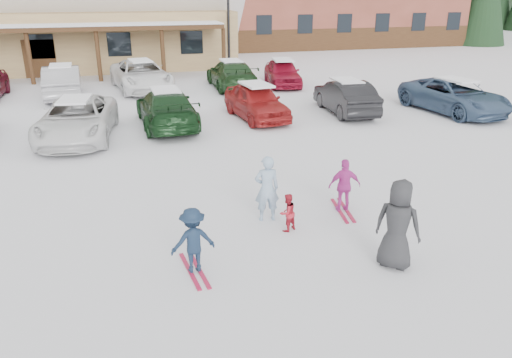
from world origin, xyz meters
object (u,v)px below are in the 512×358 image
object	(u,v)px
parked_car_2	(77,119)
parked_car_4	(256,101)
adult_skier	(267,189)
parked_car_11	(231,75)
parked_car_3	(166,108)
lamp_post	(228,15)
parked_car_5	(346,97)
parked_car_9	(63,82)
toddler_red	(287,213)
child_navy	(193,241)
child_magenta	(345,186)
bystander_dark	(398,225)
parked_car_12	(282,73)
parked_car_6	(454,96)
parked_car_10	(141,75)
day_lodge	(10,5)

from	to	relation	value
parked_car_2	parked_car_4	distance (m)	6.97
adult_skier	parked_car_11	xyz separation A→B (m)	(2.65, 15.91, -0.05)
parked_car_3	parked_car_2	bearing A→B (deg)	12.57
lamp_post	parked_car_4	xyz separation A→B (m)	(-1.61, -12.74, -2.72)
parked_car_5	adult_skier	bearing A→B (deg)	59.21
lamp_post	parked_car_9	distance (m)	11.79
toddler_red	parked_car_2	bearing A→B (deg)	-86.90
adult_skier	child_navy	size ratio (longest dim) A/B	1.20
child_magenta	bystander_dark	bearing A→B (deg)	96.21
parked_car_12	parked_car_6	bearing A→B (deg)	-48.49
parked_car_2	child_magenta	bearing A→B (deg)	-45.05
parked_car_3	parked_car_9	distance (m)	8.02
parked_car_9	parked_car_10	bearing A→B (deg)	-169.43
child_magenta	parked_car_12	xyz separation A→B (m)	(3.58, 15.99, 0.04)
parked_car_6	child_navy	bearing A→B (deg)	-150.47
day_lodge	parked_car_6	bearing A→B (deg)	-43.09
toddler_red	lamp_post	bearing A→B (deg)	-125.15
parked_car_6	parked_car_12	bearing A→B (deg)	114.89
parked_car_2	parked_car_11	world-z (taller)	parked_car_11
parked_car_12	parked_car_4	bearing A→B (deg)	-108.06
parked_car_4	parked_car_5	world-z (taller)	parked_car_4
bystander_dark	parked_car_5	size ratio (longest dim) A/B	0.42
parked_car_4	bystander_dark	bearing A→B (deg)	-99.28
child_magenta	parked_car_11	size ratio (longest dim) A/B	0.26
lamp_post	parked_car_12	size ratio (longest dim) A/B	1.47
lamp_post	parked_car_3	bearing A→B (deg)	-111.96
parked_car_11	parked_car_4	bearing A→B (deg)	86.76
bystander_dark	parked_car_2	world-z (taller)	bystander_dark
bystander_dark	parked_car_3	world-z (taller)	bystander_dark
toddler_red	parked_car_6	world-z (taller)	parked_car_6
child_navy	parked_car_3	bearing A→B (deg)	-99.72
parked_car_3	parked_car_5	xyz separation A→B (m)	(7.58, 0.26, -0.01)
parked_car_2	parked_car_10	size ratio (longest dim) A/B	0.93
parked_car_2	parked_car_12	bearing A→B (deg)	43.87
parked_car_10	parked_car_11	size ratio (longest dim) A/B	1.10
lamp_post	parked_car_3	size ratio (longest dim) A/B	1.23
lamp_post	toddler_red	distance (m)	23.14
day_lodge	child_magenta	bearing A→B (deg)	-67.07
child_magenta	parked_car_11	bearing A→B (deg)	-83.95
lamp_post	bystander_dark	size ratio (longest dim) A/B	3.40
toddler_red	parked_car_3	world-z (taller)	parked_car_3
parked_car_4	parked_car_11	world-z (taller)	parked_car_11
day_lodge	bystander_dark	xyz separation A→B (m)	(11.34, -29.68, -3.05)
toddler_red	parked_car_9	size ratio (longest dim) A/B	0.19
adult_skier	parked_car_9	size ratio (longest dim) A/B	0.33
bystander_dark	parked_car_3	xyz separation A→B (m)	(-3.23, 11.59, -0.17)
adult_skier	parked_car_9	world-z (taller)	adult_skier
day_lodge	parked_car_9	xyz separation A→B (m)	(3.78, -11.35, -3.17)
parked_car_3	parked_car_9	xyz separation A→B (m)	(-4.33, 6.75, 0.06)
lamp_post	bystander_dark	xyz separation A→B (m)	(-2.03, -24.65, -2.54)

